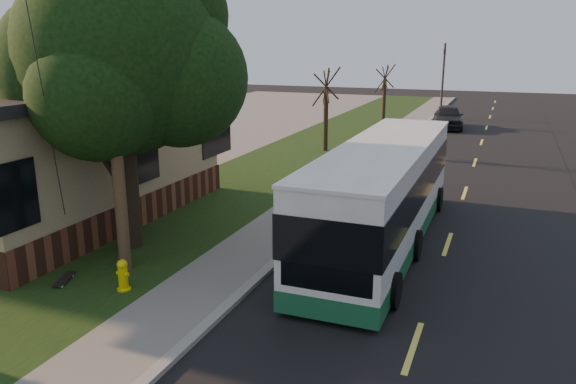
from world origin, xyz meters
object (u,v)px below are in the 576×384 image
(leafy_tree, at_px, (123,58))
(traffic_signal, at_px, (443,75))
(bare_tree_near, at_px, (326,111))
(distant_car, at_px, (448,117))
(utility_pole, at_px, (111,85))
(skateboard_main, at_px, (65,279))
(dumpster, at_px, (144,171))
(fire_hydrant, at_px, (123,275))
(transit_bus, at_px, (383,192))
(bare_tree_far, at_px, (384,94))

(leafy_tree, relative_size, traffic_signal, 1.42)
(bare_tree_near, height_order, distant_car, bare_tree_near)
(utility_pole, distance_m, bare_tree_near, 17.19)
(skateboard_main, relative_size, dumpster, 0.56)
(fire_hydrant, height_order, utility_pole, utility_pole)
(utility_pole, xyz_separation_m, traffic_signal, (3.81, 33.01, -1.47))
(skateboard_main, bearing_deg, leafy_tree, 89.35)
(utility_pole, distance_m, skateboard_main, 4.73)
(bare_tree_near, relative_size, distant_car, 0.94)
(leafy_tree, height_order, transit_bus, leafy_tree)
(fire_hydrant, height_order, distant_car, distant_car)
(dumpster, bearing_deg, traffic_signal, 71.53)
(traffic_signal, bearing_deg, dumpster, -108.47)
(skateboard_main, relative_size, distant_car, 0.20)
(utility_pole, height_order, bare_tree_near, utility_pole)
(dumpster, bearing_deg, bare_tree_far, 76.86)
(utility_pole, relative_size, bare_tree_near, 2.11)
(traffic_signal, bearing_deg, distant_car, -78.28)
(utility_pole, xyz_separation_m, dumpster, (-4.72, 7.48, -4.00))
(traffic_signal, xyz_separation_m, dumpster, (-8.53, -25.53, -2.54))
(utility_pole, bearing_deg, leafy_tree, 117.60)
(leafy_tree, bearing_deg, dumpster, 123.51)
(utility_pole, relative_size, transit_bus, 0.85)
(distant_car, bearing_deg, dumpster, -122.68)
(bare_tree_far, xyz_separation_m, dumpster, (-5.03, -21.53, -1.38))
(dumpster, bearing_deg, transit_bus, -16.85)
(utility_pole, height_order, traffic_signal, utility_pole)
(bare_tree_near, relative_size, dumpster, 2.68)
(leafy_tree, distance_m, dumpster, 8.33)
(transit_bus, height_order, distant_car, transit_bus)
(dumpster, xyz_separation_m, distant_car, (9.59, 20.41, 0.15))
(skateboard_main, bearing_deg, bare_tree_far, 87.72)
(transit_bus, distance_m, distant_car, 23.54)
(traffic_signal, height_order, transit_bus, traffic_signal)
(distant_car, bearing_deg, leafy_tree, -109.84)
(leafy_tree, height_order, dumpster, leafy_tree)
(skateboard_main, distance_m, dumpster, 9.43)
(dumpster, bearing_deg, distant_car, 64.84)
(dumpster, bearing_deg, leafy_tree, -56.49)
(fire_hydrant, bearing_deg, bare_tree_far, 90.76)
(fire_hydrant, height_order, bare_tree_far, bare_tree_far)
(utility_pole, bearing_deg, bare_tree_near, 90.66)
(bare_tree_far, xyz_separation_m, skateboard_main, (-1.20, -30.14, -1.87))
(bare_tree_near, bearing_deg, dumpster, -115.41)
(bare_tree_far, relative_size, traffic_signal, 0.73)
(bare_tree_far, bearing_deg, fire_hydrant, -89.24)
(leafy_tree, relative_size, bare_tree_near, 1.81)
(fire_hydrant, bearing_deg, distant_car, 81.80)
(bare_tree_near, relative_size, transit_bus, 0.41)
(bare_tree_near, bearing_deg, leafy_tree, -92.50)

